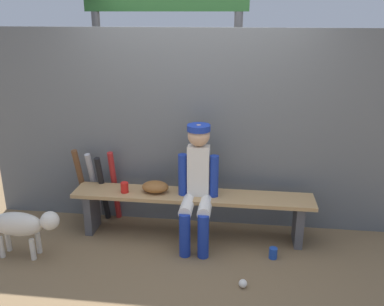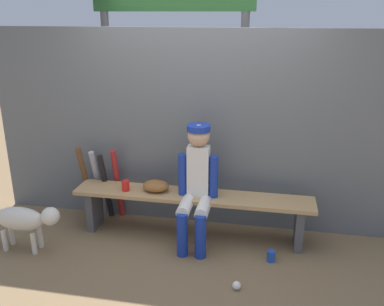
{
  "view_description": "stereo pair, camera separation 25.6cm",
  "coord_description": "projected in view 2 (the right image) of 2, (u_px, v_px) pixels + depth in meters",
  "views": [
    {
      "loc": [
        0.49,
        -3.88,
        2.28
      ],
      "look_at": [
        0.0,
        0.0,
        0.94
      ],
      "focal_mm": 38.7,
      "sensor_mm": 36.0,
      "label": 1
    },
    {
      "loc": [
        0.74,
        -3.84,
        2.28
      ],
      "look_at": [
        0.0,
        0.0,
        0.94
      ],
      "focal_mm": 38.7,
      "sensor_mm": 36.0,
      "label": 2
    }
  ],
  "objects": [
    {
      "name": "bat_aluminum_black",
      "position": [
        106.0,
        187.0,
        4.67
      ],
      "size": [
        0.08,
        0.26,
        0.81
      ],
      "primitive_type": "cylinder",
      "rotation": [
        0.24,
        0.0,
        -0.05
      ],
      "color": "black",
      "rests_on": "ground_plane"
    },
    {
      "name": "cup_on_bench",
      "position": [
        126.0,
        186.0,
        4.35
      ],
      "size": [
        0.08,
        0.08,
        0.11
      ],
      "primitive_type": "cylinder",
      "color": "red",
      "rests_on": "dugout_bench"
    },
    {
      "name": "bat_aluminum_silver",
      "position": [
        98.0,
        183.0,
        4.77
      ],
      "size": [
        0.11,
        0.25,
        0.82
      ],
      "primitive_type": "cylinder",
      "rotation": [
        0.22,
        0.0,
        -0.18
      ],
      "color": "#B7B7BC",
      "rests_on": "ground_plane"
    },
    {
      "name": "cup_on_ground",
      "position": [
        271.0,
        256.0,
        3.97
      ],
      "size": [
        0.08,
        0.08,
        0.11
      ],
      "primitive_type": "cylinder",
      "color": "#1E47AD",
      "rests_on": "ground_plane"
    },
    {
      "name": "chainlink_fence",
      "position": [
        198.0,
        131.0,
        4.43
      ],
      "size": [
        4.65,
        0.03,
        2.14
      ],
      "primitive_type": "cube",
      "color": "#595E63",
      "rests_on": "ground_plane"
    },
    {
      "name": "baseball_glove",
      "position": [
        156.0,
        186.0,
        4.33
      ],
      "size": [
        0.28,
        0.2,
        0.12
      ],
      "primitive_type": "ellipsoid",
      "color": "brown",
      "rests_on": "dugout_bench"
    },
    {
      "name": "bat_aluminum_red",
      "position": [
        118.0,
        184.0,
        4.7
      ],
      "size": [
        0.08,
        0.21,
        0.85
      ],
      "primitive_type": "cylinder",
      "rotation": [
        0.17,
        0.0,
        -0.06
      ],
      "color": "#B22323",
      "rests_on": "ground_plane"
    },
    {
      "name": "player_seated",
      "position": [
        196.0,
        182.0,
        4.11
      ],
      "size": [
        0.41,
        0.55,
        1.24
      ],
      "color": "silver",
      "rests_on": "ground_plane"
    },
    {
      "name": "ground_plane",
      "position": [
        192.0,
        236.0,
        4.44
      ],
      "size": [
        30.0,
        30.0,
        0.0
      ],
      "primitive_type": "plane",
      "color": "brown"
    },
    {
      "name": "dugout_bench",
      "position": [
        192.0,
        204.0,
        4.32
      ],
      "size": [
        2.5,
        0.36,
        0.49
      ],
      "color": "tan",
      "rests_on": "ground_plane"
    },
    {
      "name": "baseball",
      "position": [
        237.0,
        285.0,
        3.58
      ],
      "size": [
        0.07,
        0.07,
        0.07
      ],
      "primitive_type": "sphere",
      "color": "white",
      "rests_on": "ground_plane"
    },
    {
      "name": "scoreboard",
      "position": [
        178.0,
        8.0,
        4.9
      ],
      "size": [
        2.25,
        0.27,
        3.3
      ],
      "color": "#3F3F42",
      "rests_on": "ground_plane"
    },
    {
      "name": "dog",
      "position": [
        25.0,
        220.0,
        4.08
      ],
      "size": [
        0.84,
        0.2,
        0.49
      ],
      "color": "beige",
      "rests_on": "ground_plane"
    },
    {
      "name": "bat_wood_dark",
      "position": [
        86.0,
        182.0,
        4.69
      ],
      "size": [
        0.11,
        0.27,
        0.89
      ],
      "primitive_type": "cylinder",
      "rotation": [
        0.22,
        0.0,
        -0.17
      ],
      "color": "brown",
      "rests_on": "ground_plane"
    }
  ]
}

